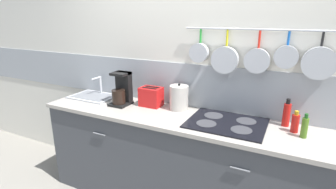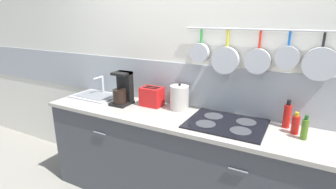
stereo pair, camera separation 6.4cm
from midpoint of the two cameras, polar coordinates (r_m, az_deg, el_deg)
wall_back at (r=2.52m, az=5.85°, el=5.18°), size 7.20×0.15×2.60m
cabinet_base at (r=2.55m, az=2.20°, el=-14.77°), size 2.58×0.56×0.89m
countertop at (r=2.34m, az=2.33°, el=-5.07°), size 2.62×0.58×0.03m
sink_basin at (r=2.98m, az=-14.84°, el=-0.07°), size 0.48×0.34×0.21m
coffee_maker at (r=2.64m, az=-9.12°, el=0.81°), size 0.17×0.21×0.33m
toaster at (r=2.57m, az=-2.83°, el=-0.44°), size 0.22×0.15×0.19m
kettle at (r=2.46m, az=3.24°, el=-0.71°), size 0.18×0.18×0.25m
cooktop at (r=2.21m, az=13.34°, el=-6.19°), size 0.62×0.49×0.01m
bottle_sesame_oil at (r=2.28m, az=25.23°, el=-4.15°), size 0.06×0.06×0.23m
bottle_hot_sauce at (r=2.20m, az=26.75°, el=-5.82°), size 0.06×0.06×0.17m
bottle_vinegar at (r=2.13m, az=28.38°, el=-6.59°), size 0.05×0.05×0.18m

